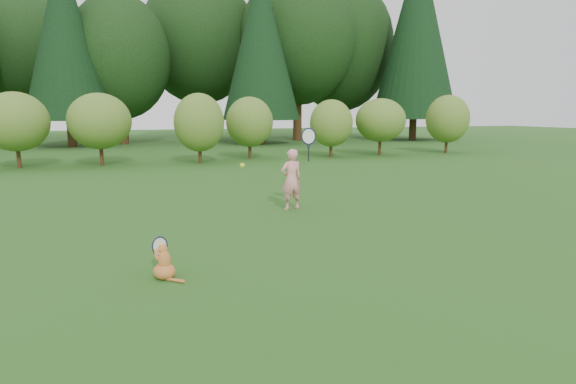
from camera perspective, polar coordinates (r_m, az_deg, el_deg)
name	(u,v)px	position (r m, az deg, el deg)	size (l,w,h in m)	color
ground	(292,248)	(7.11, 0.47, -6.68)	(100.00, 100.00, 0.00)	#204F16
shrub_row	(188,127)	(19.60, -11.78, 7.60)	(28.00, 3.00, 2.80)	#5A7123
woodland_backdrop	(164,14)	(30.06, -14.45, 19.79)	(48.00, 10.00, 15.00)	black
child	(292,178)	(9.78, 0.48, 1.68)	(0.71, 0.43, 1.86)	pink
cat	(164,260)	(6.00, -14.52, -7.84)	(0.42, 0.59, 0.59)	orange
tennis_ball	(242,165)	(7.38, -5.44, 3.17)	(0.08, 0.08, 0.08)	#B6EC1B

